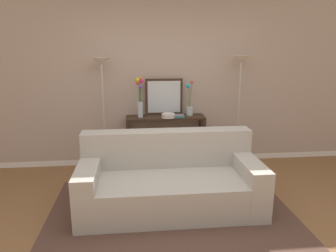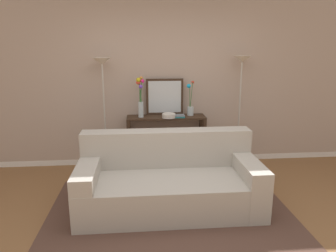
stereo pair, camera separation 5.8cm
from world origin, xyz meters
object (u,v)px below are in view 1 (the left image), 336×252
object	(u,v)px
fruit_bowl	(168,116)
book_row_under_console	(149,164)
console_table	(165,133)
vase_short_flowers	(190,104)
floor_lamp_right	(240,81)
floor_lamp_left	(102,83)
vase_tall_flowers	(140,97)
couch	(169,182)
wall_mirror	(164,97)
book_stack	(177,116)

from	to	relation	value
fruit_bowl	book_row_under_console	bearing A→B (deg)	160.79
console_table	vase_short_flowers	world-z (taller)	vase_short_flowers
console_table	floor_lamp_right	bearing A→B (deg)	-1.89
floor_lamp_left	book_row_under_console	bearing A→B (deg)	3.21
vase_tall_flowers	book_row_under_console	distance (m)	1.10
couch	fruit_bowl	distance (m)	1.32
floor_lamp_right	book_row_under_console	bearing A→B (deg)	178.45
floor_lamp_left	book_row_under_console	xyz separation A→B (m)	(0.68, 0.04, -1.32)
wall_mirror	vase_short_flowers	xyz separation A→B (m)	(0.39, -0.10, -0.11)
book_stack	book_row_under_console	xyz separation A→B (m)	(-0.43, 0.09, -0.81)
wall_mirror	vase_short_flowers	distance (m)	0.42
couch	wall_mirror	xyz separation A→B (m)	(0.07, 1.43, 0.82)
floor_lamp_left	vase_tall_flowers	world-z (taller)	floor_lamp_left
couch	vase_short_flowers	bearing A→B (deg)	70.76
couch	floor_lamp_right	bearing A→B (deg)	45.32
book_row_under_console	book_stack	bearing A→B (deg)	-11.15
couch	console_table	size ratio (longest dim) A/B	1.74
vase_short_flowers	book_row_under_console	size ratio (longest dim) A/B	1.17
book_stack	vase_short_flowers	bearing A→B (deg)	30.38
vase_short_flowers	book_stack	world-z (taller)	vase_short_flowers
couch	console_table	bearing A→B (deg)	86.52
wall_mirror	book_row_under_console	xyz separation A→B (m)	(-0.25, -0.14, -1.07)
vase_tall_flowers	book_row_under_console	bearing A→B (deg)	9.29
couch	floor_lamp_left	size ratio (longest dim) A/B	1.22
book_row_under_console	console_table	bearing A→B (deg)	-0.00
console_table	vase_tall_flowers	bearing A→B (deg)	-176.85
floor_lamp_right	wall_mirror	world-z (taller)	floor_lamp_right
floor_lamp_left	floor_lamp_right	world-z (taller)	floor_lamp_right
book_stack	book_row_under_console	bearing A→B (deg)	168.85
couch	vase_tall_flowers	xyz separation A→B (m)	(-0.31, 1.26, 0.84)
vase_short_flowers	fruit_bowl	world-z (taller)	vase_short_flowers
floor_lamp_right	wall_mirror	bearing A→B (deg)	171.27
console_table	floor_lamp_left	world-z (taller)	floor_lamp_left
floor_lamp_left	fruit_bowl	world-z (taller)	floor_lamp_left
floor_lamp_left	vase_short_flowers	world-z (taller)	floor_lamp_left
couch	vase_tall_flowers	size ratio (longest dim) A/B	3.42
floor_lamp_left	vase_short_flowers	distance (m)	1.37
couch	book_row_under_console	distance (m)	1.32
fruit_bowl	book_stack	distance (m)	0.14
floor_lamp_right	book_stack	xyz separation A→B (m)	(-0.98, -0.05, -0.53)
vase_tall_flowers	fruit_bowl	world-z (taller)	vase_tall_flowers
fruit_bowl	book_stack	world-z (taller)	fruit_bowl
console_table	wall_mirror	distance (m)	0.57
vase_short_flowers	floor_lamp_right	bearing A→B (deg)	-5.72
wall_mirror	vase_short_flowers	world-z (taller)	wall_mirror
console_table	vase_tall_flowers	distance (m)	0.70
floor_lamp_right	wall_mirror	size ratio (longest dim) A/B	3.01
console_table	book_stack	distance (m)	0.35
console_table	floor_lamp_left	size ratio (longest dim) A/B	0.70
book_stack	floor_lamp_right	bearing A→B (deg)	2.74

